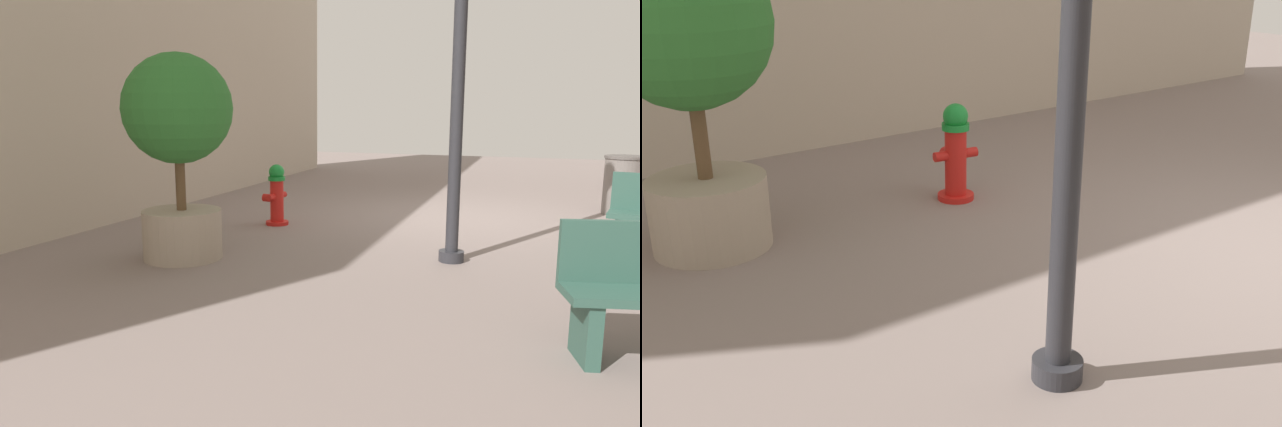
{
  "view_description": "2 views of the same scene",
  "coord_description": "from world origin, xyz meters",
  "views": [
    {
      "loc": [
        -1.19,
        9.36,
        1.74
      ],
      "look_at": [
        1.36,
        2.5,
        0.4
      ],
      "focal_mm": 33.71,
      "sensor_mm": 36.0,
      "label": 1
    },
    {
      "loc": [
        -2.78,
        5.15,
        2.27
      ],
      "look_at": [
        0.69,
        2.65,
        0.65
      ],
      "focal_mm": 41.3,
      "sensor_mm": 36.0,
      "label": 2
    }
  ],
  "objects": [
    {
      "name": "trash_bin",
      "position": [
        -2.41,
        -1.19,
        0.47
      ],
      "size": [
        0.62,
        0.62,
        0.94
      ],
      "color": "slate",
      "rests_on": "ground_plane"
    },
    {
      "name": "ground_plane",
      "position": [
        0.0,
        0.0,
        0.0
      ],
      "size": [
        23.4,
        23.4,
        0.0
      ],
      "primitive_type": "plane",
      "color": "gray"
    },
    {
      "name": "planter_tree",
      "position": [
        2.61,
        3.64,
        1.41
      ],
      "size": [
        1.22,
        1.22,
        2.3
      ],
      "color": "tan",
      "rests_on": "ground_plane"
    },
    {
      "name": "fire_hydrant",
      "position": [
        2.42,
        1.47,
        0.44
      ],
      "size": [
        0.4,
        0.43,
        0.89
      ],
      "color": "red",
      "rests_on": "ground_plane"
    }
  ]
}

